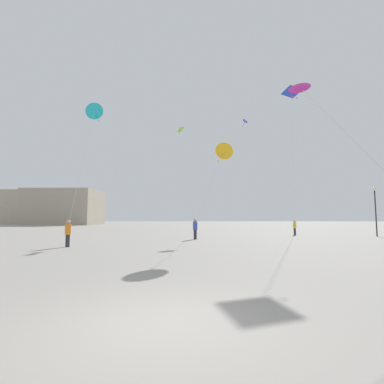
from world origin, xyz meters
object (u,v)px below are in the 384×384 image
(kite_cobalt_delta, at_px, (292,96))
(building_left_hall, at_px, (29,207))
(kite_amber_diamond, at_px, (224,151))
(kite_violet_diamond, at_px, (246,123))
(kite_lime_delta, at_px, (181,131))
(lamppost_east, at_px, (375,203))
(person_in_orange, at_px, (68,232))
(kite_magenta_diamond, at_px, (300,87))
(person_in_yellow, at_px, (295,227))
(person_in_blue, at_px, (195,228))
(building_centre_hall, at_px, (65,207))
(kite_cyan_diamond, at_px, (94,111))

(kite_cobalt_delta, relative_size, building_left_hall, 0.59)
(kite_amber_diamond, bearing_deg, kite_violet_diamond, 76.38)
(kite_lime_delta, xyz_separation_m, lamppost_east, (19.60, -2.25, -8.22))
(person_in_orange, height_order, kite_magenta_diamond, kite_magenta_diamond)
(person_in_yellow, distance_m, person_in_blue, 12.42)
(kite_magenta_diamond, xyz_separation_m, lamppost_east, (11.83, 13.57, -5.76))
(building_left_hall, bearing_deg, kite_lime_delta, -48.07)
(person_in_yellow, height_order, kite_cobalt_delta, kite_cobalt_delta)
(building_centre_hall, height_order, lamppost_east, building_centre_hall)
(building_left_hall, bearing_deg, person_in_blue, -50.10)
(building_left_hall, bearing_deg, kite_magenta_diamond, -50.89)
(person_in_orange, bearing_deg, kite_amber_diamond, 70.56)
(kite_magenta_diamond, bearing_deg, kite_lime_delta, 116.18)
(building_centre_hall, bearing_deg, person_in_yellow, -44.19)
(kite_amber_diamond, xyz_separation_m, building_left_hall, (-57.21, 72.52, -0.80))
(kite_cyan_diamond, bearing_deg, kite_magenta_diamond, -22.56)
(person_in_blue, relative_size, building_centre_hall, 0.10)
(person_in_yellow, xyz_separation_m, kite_violet_diamond, (-4.13, 5.09, 13.17))
(kite_amber_diamond, bearing_deg, person_in_orange, -178.59)
(building_centre_hall, relative_size, lamppost_east, 3.71)
(kite_magenta_diamond, height_order, kite_violet_diamond, kite_violet_diamond)
(person_in_yellow, xyz_separation_m, kite_cobalt_delta, (-2.04, -6.78, 11.66))
(person_in_orange, xyz_separation_m, kite_magenta_diamond, (13.91, -2.51, 8.11))
(kite_cobalt_delta, height_order, building_left_hall, kite_cobalt_delta)
(kite_cobalt_delta, relative_size, kite_lime_delta, 1.10)
(person_in_blue, xyz_separation_m, kite_amber_diamond, (2.02, -6.52, 5.13))
(kite_amber_diamond, distance_m, building_left_hall, 92.37)
(person_in_orange, height_order, lamppost_east, lamppost_east)
(kite_violet_diamond, xyz_separation_m, building_centre_hall, (-43.60, 41.32, -9.30))
(kite_amber_diamond, height_order, kite_lime_delta, kite_lime_delta)
(kite_cobalt_delta, height_order, building_centre_hall, kite_cobalt_delta)
(kite_cobalt_delta, height_order, kite_cyan_diamond, kite_cobalt_delta)
(kite_cyan_diamond, bearing_deg, lamppost_east, 17.12)
(kite_violet_diamond, bearing_deg, person_in_orange, -127.89)
(person_in_blue, distance_m, kite_cobalt_delta, 14.34)
(person_in_orange, distance_m, person_in_blue, 10.40)
(kite_cyan_diamond, height_order, kite_lime_delta, kite_lime_delta)
(kite_magenta_diamond, relative_size, kite_cyan_diamond, 0.89)
(lamppost_east, bearing_deg, building_left_hall, 139.80)
(person_in_orange, distance_m, kite_amber_diamond, 11.20)
(kite_magenta_diamond, xyz_separation_m, building_centre_hall, (-43.19, 62.23, -4.31))
(building_left_hall, height_order, building_centre_hall, building_left_hall)
(kite_lime_delta, bearing_deg, person_in_blue, -74.86)
(kite_violet_diamond, bearing_deg, building_left_hall, 138.57)
(kite_cobalt_delta, height_order, kite_amber_diamond, kite_cobalt_delta)
(person_in_yellow, distance_m, kite_magenta_diamond, 18.38)
(person_in_orange, xyz_separation_m, lamppost_east, (25.73, 11.06, 2.36))
(kite_violet_diamond, bearing_deg, kite_cyan_diamond, -132.90)
(person_in_blue, distance_m, kite_cyan_diamond, 12.42)
(kite_cobalt_delta, distance_m, building_left_hall, 92.18)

